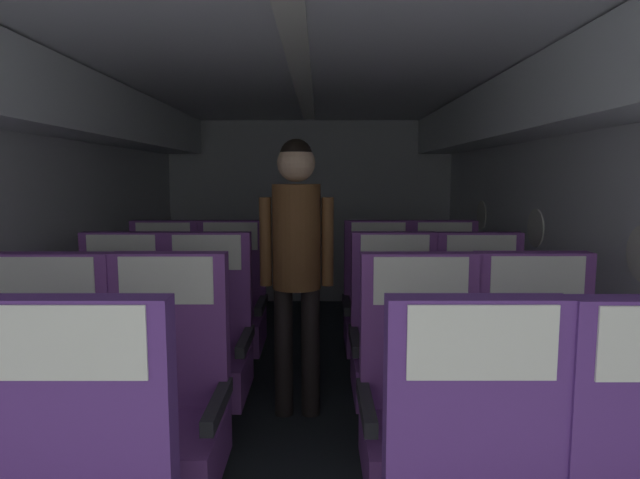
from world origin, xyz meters
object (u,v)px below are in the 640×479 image
Objects in this scene: seat_c_left_aisle at (205,348)px; seat_d_left_aisle at (229,311)px; seat_d_right_aisle at (445,311)px; seat_b_right_aisle at (539,412)px; seat_b_left_aisle at (163,413)px; flight_attendant at (296,248)px; seat_c_right_aisle at (482,349)px; seat_d_left_window at (161,312)px; seat_c_left_window at (118,348)px; seat_c_right_window at (395,348)px; seat_b_left_window at (42,414)px; seat_d_right_window at (378,311)px; seat_b_right_window at (421,414)px.

seat_d_left_aisle is at bearing 90.26° from seat_c_left_aisle.
seat_b_right_aisle is at bearing -89.92° from seat_d_right_aisle.
seat_b_left_aisle is 0.67× the size of flight_attendant.
seat_b_right_aisle is 1.00× the size of seat_c_right_aisle.
flight_attendant is (0.99, -0.65, 0.55)m from seat_d_left_window.
seat_c_left_window is (-2.04, 0.82, 0.00)m from seat_b_right_aisle.
seat_c_right_window is 0.95m from seat_d_right_aisle.
flight_attendant is at bearing 8.78° from seat_c_left_window.
seat_b_left_window is 2.27m from seat_d_right_window.
seat_c_right_window is (0.01, 0.84, 0.00)m from seat_b_right_window.
seat_c_right_window is 1.00× the size of seat_d_left_aisle.
seat_c_right_window is 0.80m from flight_attendant.
seat_d_left_window is 1.55m from seat_d_right_window.
seat_b_left_window is at bearing -157.94° from seat_c_right_aisle.
seat_d_right_window is (-0.00, 0.82, 0.00)m from seat_c_right_window.
flight_attendant is (-1.04, -0.67, 0.55)m from seat_d_right_aisle.
seat_d_left_window and seat_d_right_window have the same top height.
seat_c_left_window is 2.19m from seat_d_right_aisle.
seat_c_right_aisle and seat_d_left_window have the same top height.
seat_c_right_window and seat_d_left_window have the same top height.
seat_d_left_window is at bearing -179.57° from seat_d_right_aisle.
seat_b_left_window is 1.51m from flight_attendant.
seat_d_right_window is 0.67× the size of flight_attendant.
seat_b_left_window and seat_b_right_window have the same top height.
seat_c_right_aisle is at bearing 89.42° from seat_b_right_aisle.
seat_c_left_window is 0.95m from seat_d_left_aisle.
seat_b_right_window is at bearing -177.65° from seat_b_right_aisle.
seat_d_left_window is at bearing 120.85° from seat_c_left_aisle.
seat_b_left_aisle is at bearing -122.63° from seat_d_right_window.
seat_c_left_window is at bearing 151.42° from seat_b_right_window.
seat_c_left_window is 0.67× the size of flight_attendant.
seat_b_right_window is 1.76m from seat_c_left_window.
flight_attendant reaches higher than seat_c_right_window.
seat_c_left_aisle is 1.75m from seat_d_right_aisle.
seat_c_right_window is at bearing -27.44° from seat_d_left_window.
seat_d_left_aisle is (0.48, 0.01, 0.00)m from seat_d_left_window.
seat_c_left_aisle is (-0.01, 0.83, 0.00)m from seat_b_left_aisle.
seat_d_left_window is 1.00× the size of seat_d_right_window.
seat_c_left_window is at bearing 179.98° from seat_c_right_window.
seat_d_left_aisle is (0.48, 1.67, 0.00)m from seat_b_left_window.
seat_d_right_window is (1.06, 1.65, 0.00)m from seat_b_left_aisle.
seat_b_right_aisle and seat_c_left_window have the same top height.
seat_b_right_aisle is at bearing -38.71° from seat_d_left_window.
seat_d_left_window is 0.48m from seat_d_left_aisle.
seat_b_right_window is 1.00× the size of seat_c_right_aisle.
seat_b_left_aisle is 1.00× the size of seat_d_left_aisle.
flight_attendant is at bearing -33.33° from seat_d_left_window.
seat_d_right_aisle and seat_d_right_window have the same top height.
flight_attendant reaches higher than seat_c_left_aisle.
seat_b_left_aisle is 1.00× the size of seat_c_left_window.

